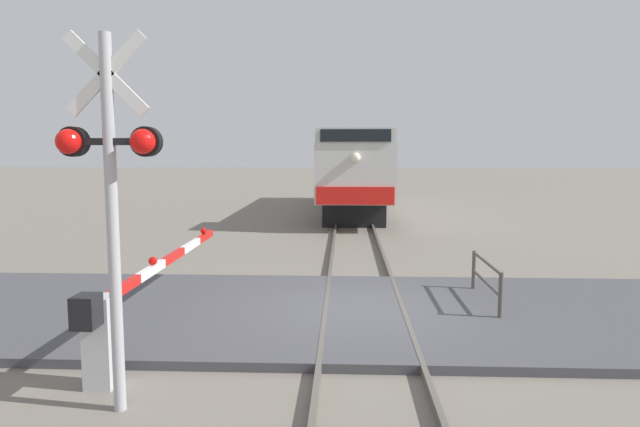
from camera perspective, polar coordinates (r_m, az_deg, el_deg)
The scene contains 8 objects.
ground_plane at distance 10.62m, azimuth 4.49°, elevation -10.35°, with size 160.00×160.00×0.00m, color slate.
rail_track_left at distance 10.60m, azimuth 0.56°, elevation -9.94°, with size 0.08×80.00×0.15m, color #59544C.
rail_track_right at distance 10.65m, azimuth 8.42°, elevation -9.93°, with size 0.08×80.00×0.15m, color #59544C.
road_surface at distance 10.60m, azimuth 4.50°, elevation -9.98°, with size 36.00×5.39×0.14m, color #47474C.
locomotive at distance 27.21m, azimuth 3.32°, elevation 4.22°, with size 2.95×14.62×3.82m.
crossing_signal at distance 6.82m, azimuth -20.46°, elevation 3.39°, with size 1.18×0.33×4.39m.
crossing_gate at distance 8.76m, azimuth -18.88°, elevation -8.69°, with size 0.36×6.63×1.32m.
guard_railing at distance 11.39m, azimuth 16.43°, elevation -6.27°, with size 0.08×2.14×0.95m.
Camera 1 is at (-0.37, -10.15, 3.09)m, focal length 31.67 mm.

